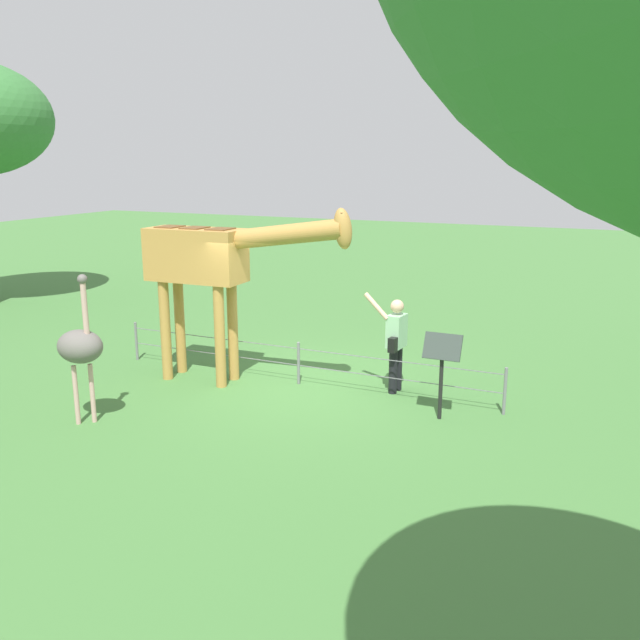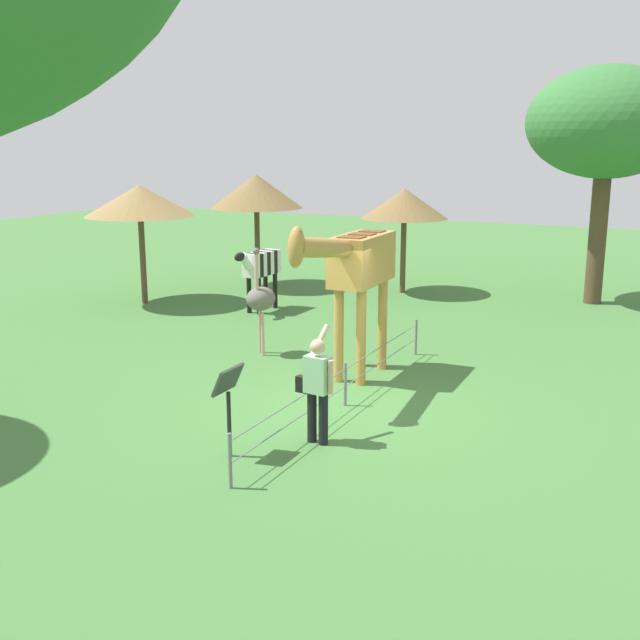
# 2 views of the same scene
# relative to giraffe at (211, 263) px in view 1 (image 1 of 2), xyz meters

# --- Properties ---
(ground_plane) EXTENTS (60.00, 60.00, 0.00)m
(ground_plane) POSITION_rel_giraffe_xyz_m (1.40, 0.40, -2.10)
(ground_plane) COLOR #427538
(giraffe) EXTENTS (3.72, 0.75, 3.11)m
(giraffe) POSITION_rel_giraffe_xyz_m (0.00, 0.00, 0.00)
(giraffe) COLOR #BC8942
(giraffe) RESTS_ON ground_plane
(visitor) EXTENTS (0.69, 0.59, 1.68)m
(visitor) POSITION_rel_giraffe_xyz_m (3.05, 0.76, -1.20)
(visitor) COLOR black
(visitor) RESTS_ON ground_plane
(ostrich) EXTENTS (0.70, 0.56, 2.25)m
(ostrich) POSITION_rel_giraffe_xyz_m (-0.69, -2.43, -0.93)
(ostrich) COLOR #CC9E93
(ostrich) RESTS_ON ground_plane
(info_sign) EXTENTS (0.56, 0.21, 1.32)m
(info_sign) POSITION_rel_giraffe_xyz_m (4.05, -0.11, -1.15)
(info_sign) COLOR black
(info_sign) RESTS_ON ground_plane
(wire_fence) EXTENTS (7.05, 0.05, 0.75)m
(wire_fence) POSITION_rel_giraffe_xyz_m (1.40, 0.46, -1.70)
(wire_fence) COLOR slate
(wire_fence) RESTS_ON ground_plane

